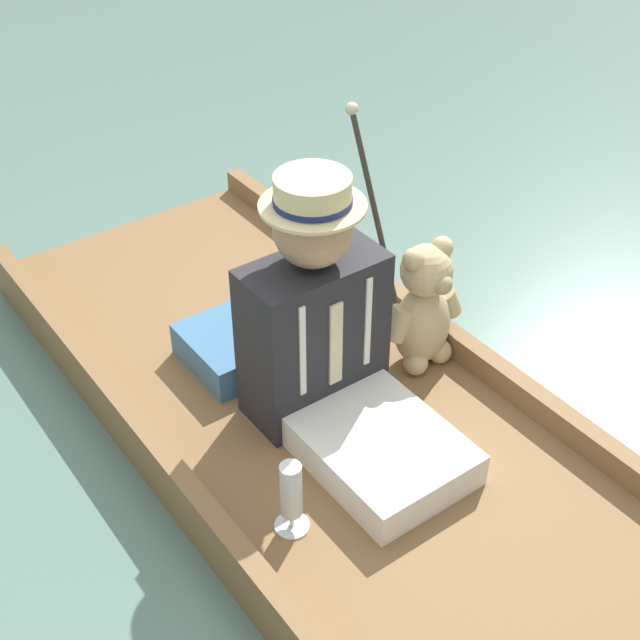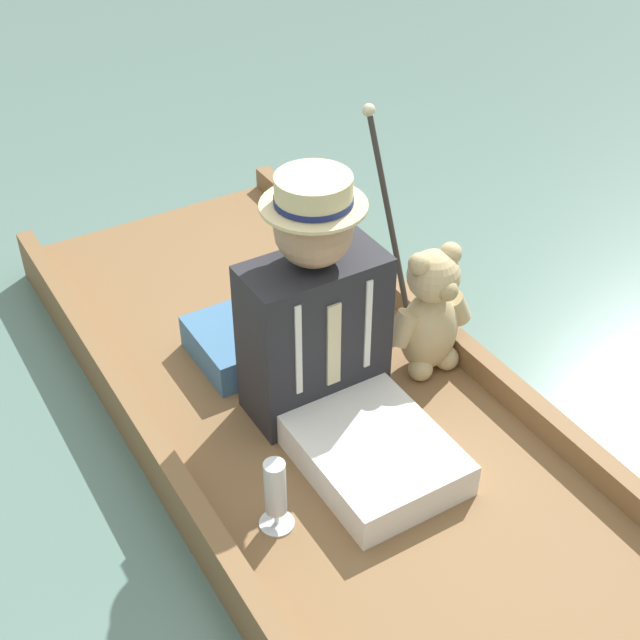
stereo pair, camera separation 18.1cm
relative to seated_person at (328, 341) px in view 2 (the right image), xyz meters
name	(u,v)px [view 2 (the right image)]	position (x,y,z in m)	size (l,w,h in m)	color
ground_plane	(308,417)	(0.00, -0.12, -0.40)	(16.00, 16.00, 0.00)	slate
punt_boat	(308,403)	(0.00, -0.12, -0.34)	(1.12, 2.60, 0.20)	brown
seat_cushion	(262,334)	(0.02, -0.40, -0.24)	(0.46, 0.32, 0.12)	teal
seated_person	(328,341)	(0.00, 0.00, 0.00)	(0.43, 0.73, 0.80)	white
teddy_bear	(431,314)	(-0.40, -0.04, -0.08)	(0.32, 0.19, 0.46)	tan
wine_glass	(275,491)	(0.34, 0.30, -0.16)	(0.10, 0.10, 0.23)	silver
walking_cane	(387,203)	(-0.46, -0.38, 0.14)	(0.04, 0.35, 0.74)	#2D2823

